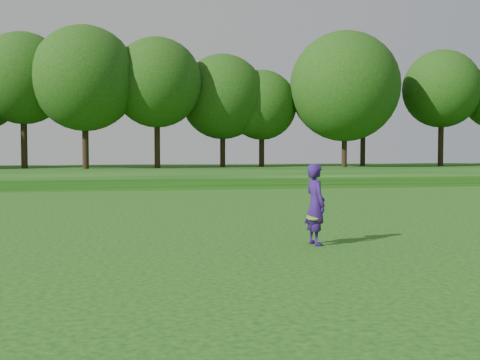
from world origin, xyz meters
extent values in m
plane|color=#0F450D|center=(0.00, 0.00, 0.00)|extent=(140.00, 140.00, 0.00)
cube|color=#0F450D|center=(0.00, 34.00, 0.30)|extent=(130.00, 30.00, 0.60)
cube|color=gray|center=(0.00, 20.00, 0.02)|extent=(130.00, 1.60, 0.04)
imported|color=navy|center=(3.92, 0.10, 0.93)|extent=(0.54, 0.74, 1.87)
cylinder|color=#8FDA22|center=(3.82, -0.07, 0.66)|extent=(0.30, 0.30, 0.11)
camera|label=1|loc=(-0.35, -13.06, 2.22)|focal=45.00mm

